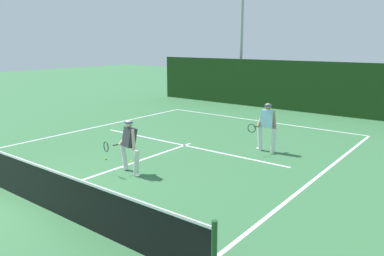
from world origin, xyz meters
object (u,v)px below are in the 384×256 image
Objects in this scene: tennis_ball at (131,162)px; light_pole at (242,23)px; tennis_ball_extra at (106,159)px; player_far at (267,125)px; player_near at (129,144)px.

tennis_ball is 0.01× the size of light_pole.
tennis_ball_extra is 0.01× the size of light_pole.
light_pole is at bearing -58.13° from player_far.
tennis_ball_extra is at bearing 44.47° from player_far.
tennis_ball_extra is 14.33m from light_pole.
player_near reaches higher than tennis_ball.
player_far is at bearing -55.02° from light_pole.
player_far is (2.09, 4.35, 0.08)m from player_near.
tennis_ball is at bearing 17.54° from tennis_ball_extra.
tennis_ball and tennis_ball_extra have the same top height.
tennis_ball is (-0.67, 0.66, -0.82)m from player_near.
player_near is 23.57× the size of tennis_ball_extra.
player_near is at bearing 61.27° from player_far.
tennis_ball_extra is (-0.87, -0.27, 0.00)m from tennis_ball.
player_far is at bearing -100.80° from player_near.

